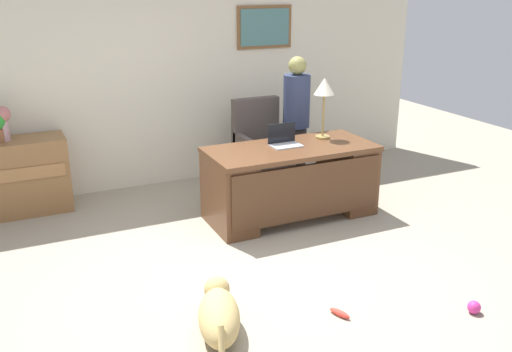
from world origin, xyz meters
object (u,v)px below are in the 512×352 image
person_standing (296,122)px  desk_lamp (324,90)px  armchair (261,148)px  dog_toy_bone (340,313)px  dog_toy_ball (474,307)px  desk (292,180)px  dog_lying (219,314)px  vase_with_flowers (3,119)px  laptop (284,140)px

person_standing → desk_lamp: (-0.01, -0.63, 0.49)m
armchair → dog_toy_bone: (-0.70, -2.90, -0.46)m
dog_toy_ball → dog_toy_bone: bearing=157.4°
desk → person_standing: person_standing is taller
desk_lamp → dog_lying: bearing=-136.6°
desk_lamp → dog_toy_ball: desk_lamp is taller
vase_with_flowers → armchair: bearing=-6.8°
desk_lamp → vase_with_flowers: (-3.19, 1.18, -0.25)m
armchair → dog_toy_bone: armchair is taller
dog_toy_bone → dog_lying: bearing=168.2°
laptop → desk_lamp: bearing=8.5°
desk_lamp → dog_toy_bone: 2.65m
person_standing → dog_lying: person_standing is taller
dog_lying → dog_toy_bone: dog_lying is taller
desk_lamp → vase_with_flowers: desk_lamp is taller
armchair → person_standing: bearing=-29.7°
desk → dog_toy_ball: size_ratio=17.38×
armchair → laptop: armchair is taller
vase_with_flowers → dog_lying: bearing=-68.2°
person_standing → vase_with_flowers: bearing=170.3°
dog_toy_ball → desk_lamp: bearing=87.8°
desk → armchair: bearing=83.1°
armchair → person_standing: 0.54m
armchair → desk_lamp: (0.36, -0.84, 0.83)m
armchair → vase_with_flowers: size_ratio=2.90×
desk_lamp → dog_toy_ball: bearing=-92.2°
armchair → dog_lying: 3.17m
person_standing → dog_toy_ball: person_standing is taller
desk → dog_toy_bone: (-0.58, -1.86, -0.40)m
desk → armchair: 1.04m
person_standing → dog_toy_bone: person_standing is taller
laptop → desk_lamp: 0.71m
vase_with_flowers → dog_toy_bone: vase_with_flowers is taller
person_standing → laptop: bearing=-126.9°
vase_with_flowers → dog_toy_bone: size_ratio=2.03×
dog_toy_bone → laptop: bearing=74.8°
dog_lying → vase_with_flowers: 3.40m
armchair → dog_lying: armchair is taller
desk → dog_toy_bone: size_ratio=9.72×
desk_lamp → dog_toy_bone: (-1.06, -2.06, -1.29)m
desk → armchair: armchair is taller
dog_toy_bone → person_standing: bearing=68.3°
armchair → dog_toy_ball: armchair is taller
armchair → desk_lamp: 1.23m
desk → dog_lying: 2.26m
laptop → dog_lying: bearing=-129.1°
armchair → dog_toy_ball: (0.26, -3.30, -0.43)m
dog_lying → desk_lamp: desk_lamp is taller
desk → person_standing: 1.04m
dog_toy_ball → desk: bearing=99.7°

